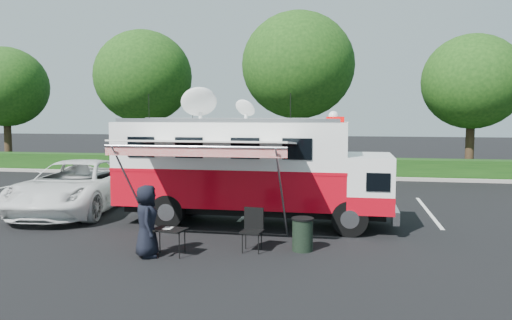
{
  "coord_description": "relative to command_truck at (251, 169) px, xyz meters",
  "views": [
    {
      "loc": [
        2.81,
        -14.53,
        3.33
      ],
      "look_at": [
        0.0,
        0.5,
        1.9
      ],
      "focal_mm": 35.0,
      "sensor_mm": 36.0,
      "label": 1
    }
  ],
  "objects": [
    {
      "name": "stall_lines",
      "position": [
        -0.43,
        3.0,
        -1.68
      ],
      "size": [
        24.12,
        5.5,
        0.01
      ],
      "color": "silver",
      "rests_on": "ground_plane"
    },
    {
      "name": "white_suv",
      "position": [
        -6.22,
        0.86,
        -1.69
      ],
      "size": [
        3.54,
        6.48,
        1.72
      ],
      "primitive_type": "imported",
      "rotation": [
        0.0,
        0.0,
        0.11
      ],
      "color": "white",
      "rests_on": "ground_plane"
    },
    {
      "name": "command_truck",
      "position": [
        0.0,
        0.0,
        0.0
      ],
      "size": [
        8.21,
        2.26,
        3.94
      ],
      "color": "black",
      "rests_on": "ground_plane"
    },
    {
      "name": "awning",
      "position": [
        -0.74,
        -2.35,
        0.84
      ],
      "size": [
        4.48,
        2.34,
        2.71
      ],
      "color": "white",
      "rests_on": "ground_plane"
    },
    {
      "name": "back_border",
      "position": [
        1.21,
        12.9,
        3.32
      ],
      "size": [
        60.0,
        6.14,
        8.87
      ],
      "color": "#9E998E",
      "rests_on": "ground_plane"
    },
    {
      "name": "person",
      "position": [
        -1.7,
        -3.83,
        -1.69
      ],
      "size": [
        0.81,
        0.97,
        1.69
      ],
      "primitive_type": "imported",
      "rotation": [
        0.0,
        0.0,
        1.96
      ],
      "color": "black",
      "rests_on": "ground_plane"
    },
    {
      "name": "ground_plane",
      "position": [
        0.07,
        0.0,
        -1.69
      ],
      "size": [
        120.0,
        120.0,
        0.0
      ],
      "primitive_type": "plane",
      "color": "black",
      "rests_on": "ground"
    },
    {
      "name": "folding_table",
      "position": [
        -1.22,
        -3.65,
        -1.09
      ],
      "size": [
        0.85,
        0.67,
        0.65
      ],
      "color": "black",
      "rests_on": "ground_plane"
    },
    {
      "name": "folding_chair",
      "position": [
        0.62,
        -2.82,
        -1.07
      ],
      "size": [
        0.55,
        0.57,
        1.04
      ],
      "color": "black",
      "rests_on": "ground_plane"
    },
    {
      "name": "trash_bin",
      "position": [
        1.81,
        -2.64,
        -1.28
      ],
      "size": [
        0.54,
        0.54,
        0.81
      ],
      "color": "black",
      "rests_on": "ground_plane"
    }
  ]
}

